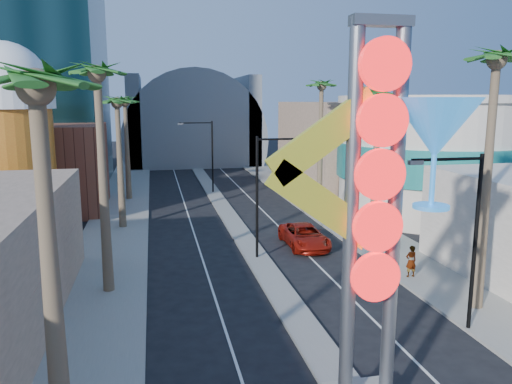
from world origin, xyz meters
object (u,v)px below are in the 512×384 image
object	(u,v)px
red_pickup	(304,236)
neon_sign	(400,198)
pedestrian_a	(411,261)
pedestrian_b	(488,270)

from	to	relation	value
red_pickup	neon_sign	bearing A→B (deg)	-99.61
pedestrian_a	pedestrian_b	distance (m)	4.02
neon_sign	pedestrian_a	world-z (taller)	neon_sign
neon_sign	pedestrian_a	distance (m)	14.97
neon_sign	red_pickup	bearing A→B (deg)	80.99
pedestrian_a	pedestrian_b	world-z (taller)	pedestrian_a
neon_sign	pedestrian_b	world-z (taller)	neon_sign
red_pickup	pedestrian_b	bearing A→B (deg)	-52.74
red_pickup	pedestrian_a	bearing A→B (deg)	-61.91
red_pickup	pedestrian_b	size ratio (longest dim) A/B	3.04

